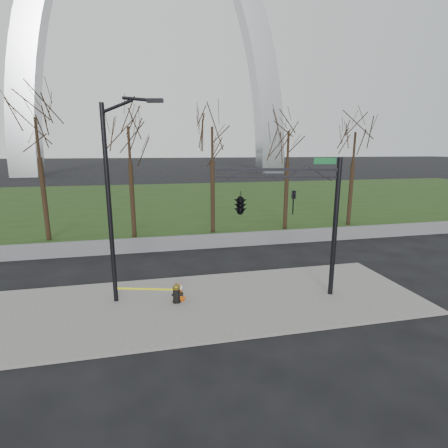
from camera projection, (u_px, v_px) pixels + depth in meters
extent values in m
plane|color=black|center=(209.00, 303.00, 14.09)|extent=(500.00, 500.00, 0.00)
cube|color=slate|center=(209.00, 302.00, 14.08)|extent=(18.00, 6.00, 0.10)
cube|color=#1E3A15|center=(168.00, 200.00, 42.66)|extent=(120.00, 40.00, 0.06)
cube|color=#59595B|center=(187.00, 242.00, 21.61)|extent=(60.00, 0.30, 0.90)
cylinder|color=black|center=(177.00, 301.00, 13.97)|extent=(0.34, 0.34, 0.06)
cylinder|color=black|center=(177.00, 295.00, 13.91)|extent=(0.26, 0.26, 0.60)
cylinder|color=black|center=(182.00, 294.00, 13.90)|extent=(0.23, 0.19, 0.16)
cylinder|color=black|center=(173.00, 295.00, 13.90)|extent=(0.12, 0.12, 0.10)
cylinder|color=olive|center=(176.00, 288.00, 13.84)|extent=(0.30, 0.30, 0.06)
ellipsoid|color=olive|center=(176.00, 287.00, 13.82)|extent=(0.28, 0.28, 0.21)
cylinder|color=olive|center=(176.00, 284.00, 13.80)|extent=(0.06, 0.06, 0.08)
cube|color=#D7540B|center=(180.00, 299.00, 14.21)|extent=(0.52, 0.52, 0.04)
cone|color=#D7540B|center=(180.00, 290.00, 14.13)|extent=(0.31, 0.31, 0.73)
cylinder|color=white|center=(180.00, 287.00, 14.10)|extent=(0.23, 0.23, 0.11)
cylinder|color=black|center=(109.00, 209.00, 13.27)|extent=(0.18, 0.18, 8.00)
cylinder|color=black|center=(116.00, 107.00, 12.40)|extent=(1.25, 0.45, 0.56)
cylinder|color=black|center=(139.00, 99.00, 12.31)|extent=(1.19, 0.43, 0.22)
cube|color=black|center=(155.00, 101.00, 12.29)|extent=(0.64, 0.37, 0.14)
cylinder|color=black|center=(335.00, 230.00, 14.17)|extent=(0.20, 0.20, 6.00)
cube|color=black|center=(278.00, 170.00, 13.65)|extent=(4.90, 1.25, 0.12)
cube|color=black|center=(277.00, 177.00, 13.71)|extent=(4.89, 1.21, 0.08)
cube|color=#0C5926|center=(325.00, 161.00, 13.55)|extent=(0.89, 0.24, 0.25)
imported|color=black|center=(293.00, 203.00, 13.93)|extent=(0.20, 0.23, 1.00)
imported|color=black|center=(240.00, 202.00, 13.95)|extent=(1.08, 2.54, 1.00)
cube|color=yellow|center=(146.00, 289.00, 13.92)|extent=(2.47, 0.70, 0.08)
cube|color=yellow|center=(178.00, 296.00, 14.05)|extent=(0.16, 0.23, 0.08)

